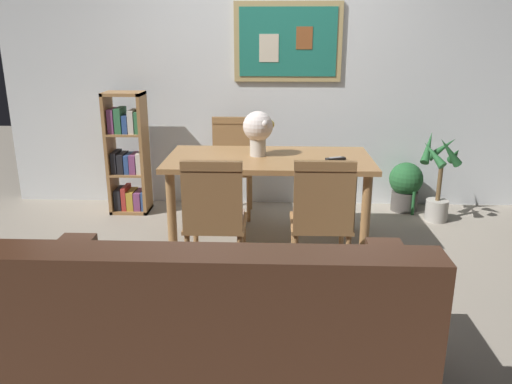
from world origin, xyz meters
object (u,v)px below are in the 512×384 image
(dining_chair_near_right, at_px, (322,213))
(leather_couch, at_px, (222,334))
(dining_table, at_px, (269,168))
(bookshelf, at_px, (129,158))
(dining_chair_far_left, at_px, (232,158))
(dining_chair_near_left, at_px, (214,213))
(potted_ivy, at_px, (406,185))
(tv_remote, at_px, (336,159))
(potted_palm, at_px, (439,180))
(flower_vase, at_px, (258,129))

(dining_chair_near_right, distance_m, leather_couch, 1.22)
(dining_table, distance_m, bookshelf, 1.54)
(dining_chair_far_left, height_order, dining_chair_near_left, same)
(potted_ivy, bearing_deg, tv_remote, -129.98)
(dining_table, height_order, tv_remote, tv_remote)
(potted_ivy, xyz_separation_m, potted_palm, (0.22, -0.29, 0.13))
(dining_chair_near_right, relative_size, potted_palm, 1.10)
(flower_vase, bearing_deg, dining_chair_far_left, 111.27)
(leather_couch, distance_m, tv_remote, 1.94)
(dining_chair_far_left, bearing_deg, leather_couch, -86.18)
(dining_chair_near_left, height_order, bookshelf, bookshelf)
(dining_chair_near_left, xyz_separation_m, flower_vase, (0.25, 0.85, 0.40))
(dining_table, relative_size, leather_couch, 0.89)
(potted_ivy, bearing_deg, dining_chair_far_left, -175.77)
(dining_table, height_order, dining_chair_far_left, dining_chair_far_left)
(tv_remote, bearing_deg, dining_chair_near_left, -140.09)
(dining_chair_far_left, height_order, potted_palm, dining_chair_far_left)
(dining_chair_near_right, relative_size, dining_chair_far_left, 1.00)
(tv_remote, bearing_deg, potted_palm, 33.38)
(leather_couch, xyz_separation_m, potted_ivy, (1.50, 2.72, -0.06))
(potted_palm, relative_size, flower_vase, 2.34)
(dining_table, relative_size, dining_chair_near_left, 1.77)
(potted_ivy, bearing_deg, flower_vase, -149.48)
(potted_palm, bearing_deg, dining_chair_near_right, -130.85)
(bookshelf, height_order, potted_ivy, bookshelf)
(dining_chair_near_left, bearing_deg, leather_couch, -81.59)
(dining_chair_near_left, relative_size, potted_palm, 1.10)
(dining_chair_far_left, xyz_separation_m, tv_remote, (0.87, -0.84, 0.20))
(dining_table, relative_size, flower_vase, 4.54)
(dining_table, xyz_separation_m, flower_vase, (-0.09, 0.05, 0.31))
(bookshelf, relative_size, potted_ivy, 2.14)
(leather_couch, height_order, potted_ivy, leather_couch)
(dining_table, relative_size, bookshelf, 1.40)
(potted_ivy, xyz_separation_m, tv_remote, (-0.81, -0.96, 0.48))
(dining_table, xyz_separation_m, dining_chair_far_left, (-0.36, 0.75, -0.10))
(dining_chair_far_left, relative_size, leather_couch, 0.51)
(flower_vase, bearing_deg, dining_chair_near_right, -61.57)
(dining_chair_near_right, relative_size, leather_couch, 0.51)
(dining_chair_far_left, xyz_separation_m, dining_chair_near_left, (0.02, -1.55, 0.00))
(dining_chair_near_right, bearing_deg, dining_chair_far_left, 115.23)
(dining_chair_near_left, relative_size, flower_vase, 2.57)
(bookshelf, bearing_deg, leather_couch, -65.93)
(potted_ivy, bearing_deg, dining_table, -146.45)
(dining_chair_near_left, bearing_deg, tv_remote, 39.91)
(tv_remote, bearing_deg, flower_vase, 167.49)
(bookshelf, distance_m, flower_vase, 1.50)
(dining_chair_far_left, height_order, bookshelf, bookshelf)
(dining_chair_near_left, bearing_deg, dining_table, 66.91)
(leather_couch, xyz_separation_m, potted_palm, (1.72, 2.43, 0.07))
(potted_palm, height_order, tv_remote, potted_palm)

